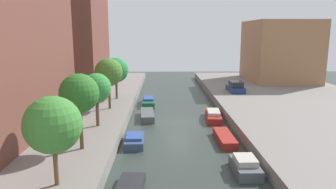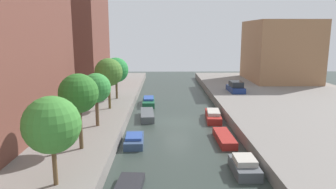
{
  "view_description": "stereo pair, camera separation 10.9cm",
  "coord_description": "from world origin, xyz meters",
  "px_view_note": "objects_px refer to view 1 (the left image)",
  "views": [
    {
      "loc": [
        -1.52,
        -30.68,
        8.94
      ],
      "look_at": [
        -0.9,
        5.63,
        1.75
      ],
      "focal_mm": 33.51,
      "sensor_mm": 36.0,
      "label": 1
    },
    {
      "loc": [
        -1.41,
        -30.68,
        8.94
      ],
      "look_at": [
        -0.9,
        5.63,
        1.75
      ],
      "focal_mm": 33.51,
      "sensor_mm": 36.0,
      "label": 2
    }
  ],
  "objects_px": {
    "street_tree_1": "(79,94)",
    "moored_boat_left_1": "(129,189)",
    "street_tree_0": "(53,125)",
    "parked_car": "(235,87)",
    "moored_boat_left_4": "(149,101)",
    "moored_boat_left_2": "(135,140)",
    "moored_boat_left_3": "(147,115)",
    "street_tree_2": "(96,88)",
    "low_block_right": "(279,51)",
    "street_tree_4": "(116,70)",
    "moored_boat_right_3": "(213,116)",
    "moored_boat_right_2": "(225,138)",
    "street_tree_3": "(109,72)",
    "moored_boat_right_1": "(245,166)",
    "apartment_tower_far": "(68,18)"
  },
  "relations": [
    {
      "from": "street_tree_2",
      "to": "street_tree_1",
      "type": "bearing_deg",
      "value": -90.0
    },
    {
      "from": "apartment_tower_far",
      "to": "low_block_right",
      "type": "height_order",
      "value": "apartment_tower_far"
    },
    {
      "from": "street_tree_4",
      "to": "moored_boat_left_1",
      "type": "xyz_separation_m",
      "value": [
        3.71,
        -21.28,
        -4.28
      ]
    },
    {
      "from": "street_tree_4",
      "to": "street_tree_1",
      "type": "bearing_deg",
      "value": -90.0
    },
    {
      "from": "street_tree_3",
      "to": "moored_boat_left_3",
      "type": "bearing_deg",
      "value": -5.57
    },
    {
      "from": "moored_boat_left_4",
      "to": "moored_boat_left_3",
      "type": "bearing_deg",
      "value": -88.75
    },
    {
      "from": "moored_boat_left_2",
      "to": "parked_car",
      "type": "bearing_deg",
      "value": 55.2
    },
    {
      "from": "street_tree_4",
      "to": "moored_boat_left_2",
      "type": "relative_size",
      "value": 1.48
    },
    {
      "from": "street_tree_1",
      "to": "moored_boat_left_3",
      "type": "distance_m",
      "value": 12.88
    },
    {
      "from": "street_tree_0",
      "to": "moored_boat_left_1",
      "type": "xyz_separation_m",
      "value": [
        3.71,
        0.92,
        -4.07
      ]
    },
    {
      "from": "moored_boat_left_4",
      "to": "moored_boat_right_3",
      "type": "bearing_deg",
      "value": -45.15
    },
    {
      "from": "low_block_right",
      "to": "street_tree_3",
      "type": "relative_size",
      "value": 2.33
    },
    {
      "from": "street_tree_2",
      "to": "moored_boat_left_1",
      "type": "bearing_deg",
      "value": -69.33
    },
    {
      "from": "apartment_tower_far",
      "to": "moored_boat_left_2",
      "type": "height_order",
      "value": "apartment_tower_far"
    },
    {
      "from": "parked_car",
      "to": "moored_boat_left_4",
      "type": "height_order",
      "value": "parked_car"
    },
    {
      "from": "apartment_tower_far",
      "to": "moored_boat_right_3",
      "type": "relative_size",
      "value": 4.34
    },
    {
      "from": "moored_boat_right_2",
      "to": "moored_boat_left_1",
      "type": "bearing_deg",
      "value": -130.17
    },
    {
      "from": "moored_boat_left_2",
      "to": "moored_boat_left_1",
      "type": "bearing_deg",
      "value": -87.23
    },
    {
      "from": "street_tree_1",
      "to": "moored_boat_right_2",
      "type": "relative_size",
      "value": 1.21
    },
    {
      "from": "moored_boat_right_2",
      "to": "moored_boat_right_3",
      "type": "relative_size",
      "value": 0.93
    },
    {
      "from": "low_block_right",
      "to": "moored_boat_left_4",
      "type": "height_order",
      "value": "low_block_right"
    },
    {
      "from": "street_tree_2",
      "to": "street_tree_3",
      "type": "bearing_deg",
      "value": 90.0
    },
    {
      "from": "moored_boat_left_2",
      "to": "moored_boat_left_3",
      "type": "relative_size",
      "value": 0.76
    },
    {
      "from": "apartment_tower_far",
      "to": "street_tree_4",
      "type": "distance_m",
      "value": 16.34
    },
    {
      "from": "street_tree_3",
      "to": "parked_car",
      "type": "relative_size",
      "value": 1.31
    },
    {
      "from": "street_tree_2",
      "to": "moored_boat_right_3",
      "type": "xyz_separation_m",
      "value": [
        10.91,
        5.26,
        -3.87
      ]
    },
    {
      "from": "moored_boat_left_1",
      "to": "moored_boat_left_3",
      "type": "bearing_deg",
      "value": 89.0
    },
    {
      "from": "moored_boat_left_2",
      "to": "moored_boat_right_3",
      "type": "distance_m",
      "value": 10.47
    },
    {
      "from": "apartment_tower_far",
      "to": "moored_boat_right_3",
      "type": "bearing_deg",
      "value": -42.64
    },
    {
      "from": "parked_car",
      "to": "moored_boat_left_1",
      "type": "distance_m",
      "value": 28.15
    },
    {
      "from": "moored_boat_right_2",
      "to": "low_block_right",
      "type": "bearing_deg",
      "value": 62.51
    },
    {
      "from": "low_block_right",
      "to": "street_tree_4",
      "type": "bearing_deg",
      "value": -149.69
    },
    {
      "from": "parked_car",
      "to": "moored_boat_right_2",
      "type": "bearing_deg",
      "value": -105.61
    },
    {
      "from": "moored_boat_left_4",
      "to": "moored_boat_right_2",
      "type": "distance_m",
      "value": 15.46
    },
    {
      "from": "moored_boat_left_1",
      "to": "street_tree_4",
      "type": "bearing_deg",
      "value": 99.9
    },
    {
      "from": "street_tree_1",
      "to": "moored_boat_left_1",
      "type": "bearing_deg",
      "value": -49.65
    },
    {
      "from": "street_tree_4",
      "to": "moored_boat_left_2",
      "type": "distance_m",
      "value": 14.42
    },
    {
      "from": "moored_boat_left_2",
      "to": "apartment_tower_far",
      "type": "bearing_deg",
      "value": 115.6
    },
    {
      "from": "street_tree_0",
      "to": "moored_boat_left_2",
      "type": "relative_size",
      "value": 1.42
    },
    {
      "from": "street_tree_3",
      "to": "moored_boat_right_2",
      "type": "xyz_separation_m",
      "value": [
        10.8,
        -7.74,
        -4.55
      ]
    },
    {
      "from": "street_tree_4",
      "to": "moored_boat_left_4",
      "type": "bearing_deg",
      "value": 13.51
    },
    {
      "from": "street_tree_1",
      "to": "street_tree_3",
      "type": "height_order",
      "value": "street_tree_3"
    },
    {
      "from": "street_tree_0",
      "to": "street_tree_1",
      "type": "height_order",
      "value": "street_tree_1"
    },
    {
      "from": "street_tree_1",
      "to": "moored_boat_left_2",
      "type": "xyz_separation_m",
      "value": [
        3.33,
        3.5,
        -4.54
      ]
    },
    {
      "from": "parked_car",
      "to": "moored_boat_left_4",
      "type": "relative_size",
      "value": 0.89
    },
    {
      "from": "street_tree_0",
      "to": "moored_boat_right_3",
      "type": "bearing_deg",
      "value": 55.74
    },
    {
      "from": "parked_car",
      "to": "moored_boat_left_2",
      "type": "distance_m",
      "value": 21.49
    },
    {
      "from": "moored_boat_left_1",
      "to": "moored_boat_left_4",
      "type": "relative_size",
      "value": 0.77
    },
    {
      "from": "street_tree_2",
      "to": "moored_boat_right_1",
      "type": "bearing_deg",
      "value": -33.93
    },
    {
      "from": "street_tree_2",
      "to": "moored_boat_left_3",
      "type": "height_order",
      "value": "street_tree_2"
    }
  ]
}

